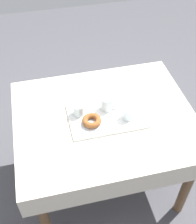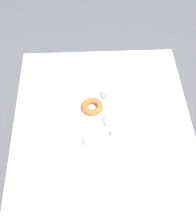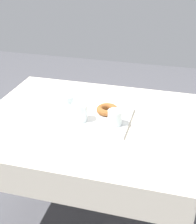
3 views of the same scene
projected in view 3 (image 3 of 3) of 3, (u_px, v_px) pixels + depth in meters
ground_plane at (89, 216)px, 2.02m from camera, size 6.00×6.00×0.00m
dining_table at (88, 136)px, 1.73m from camera, size 1.14×0.94×0.73m
serving_tray at (86, 117)px, 1.67m from camera, size 0.47×0.32×0.02m
tea_mug_left at (80, 113)px, 1.61m from camera, size 0.12×0.08×0.09m
water_glass_near at (68, 103)px, 1.73m from camera, size 0.07×0.07×0.08m
water_glass_far at (115, 118)px, 1.58m from camera, size 0.07×0.07×0.08m
donut_plate_left at (107, 113)px, 1.69m from camera, size 0.13×0.13×0.01m
sugar_donut_left at (107, 110)px, 1.68m from camera, size 0.12×0.12×0.04m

